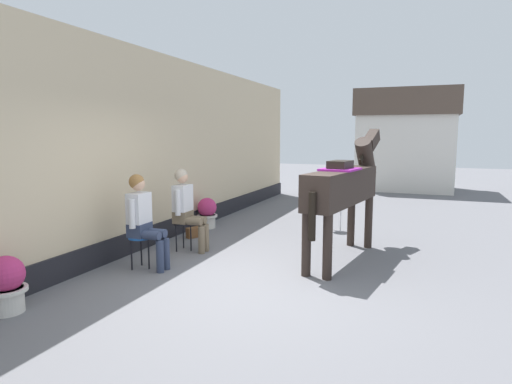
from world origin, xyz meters
TOP-DOWN VIEW (x-y plane):
  - ground_plane at (0.00, 3.00)m, footprint 40.00×40.00m
  - pub_facade_wall at (-2.55, 1.50)m, footprint 0.34×14.00m
  - distant_cottage at (1.40, 11.22)m, footprint 3.40×2.60m
  - seated_visitor_near at (-1.69, 0.01)m, footprint 0.61×0.49m
  - seated_visitor_far at (-1.62, 1.10)m, footprint 0.61×0.49m
  - saddled_horse_center at (0.93, 1.61)m, footprint 0.78×2.98m
  - flower_planter_nearest at (-2.14, -1.87)m, footprint 0.43×0.43m
  - flower_planter_farthest at (-2.14, 2.83)m, footprint 0.43×0.43m
  - spare_stool_white at (0.41, 3.51)m, footprint 0.32×0.32m
  - satchel_bag at (-1.98, 1.97)m, footprint 0.23×0.30m

SIDE VIEW (x-z plane):
  - ground_plane at x=0.00m, z-range 0.00..0.00m
  - satchel_bag at x=-1.98m, z-range 0.00..0.20m
  - flower_planter_nearest at x=-2.14m, z-range 0.01..0.65m
  - flower_planter_farthest at x=-2.14m, z-range 0.01..0.65m
  - spare_stool_white at x=0.41m, z-range 0.17..0.63m
  - seated_visitor_near at x=-1.69m, z-range 0.08..1.47m
  - seated_visitor_far at x=-1.62m, z-range 0.08..1.47m
  - saddled_horse_center at x=0.93m, z-range 0.13..2.19m
  - pub_facade_wall at x=-2.55m, z-range -0.16..3.24m
  - distant_cottage at x=1.40m, z-range 0.05..3.55m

